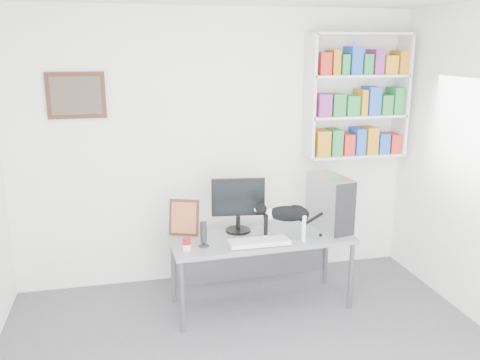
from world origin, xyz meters
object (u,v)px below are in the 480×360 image
(speaker, at_px, (203,234))
(bookshelf, at_px, (357,96))
(soup_can, at_px, (187,244))
(desk, at_px, (261,271))
(pc_tower, at_px, (330,202))
(cat, at_px, (286,222))
(keyboard, at_px, (259,242))
(leaning_print, at_px, (184,217))
(monitor, at_px, (238,205))

(speaker, bearing_deg, bookshelf, 28.50)
(soup_can, bearing_deg, desk, 13.61)
(pc_tower, relative_size, cat, 0.94)
(keyboard, relative_size, leaning_print, 1.57)
(cat, bearing_deg, monitor, 156.45)
(speaker, bearing_deg, cat, 3.90)
(bookshelf, bearing_deg, leaning_print, -167.78)
(keyboard, bearing_deg, cat, 8.51)
(bookshelf, bearing_deg, soup_can, -157.19)
(desk, height_order, keyboard, keyboard)
(soup_can, distance_m, cat, 0.89)
(bookshelf, relative_size, leaning_print, 3.71)
(desk, height_order, soup_can, soup_can)
(bookshelf, xyz_separation_m, desk, (-1.14, -0.61, -1.51))
(bookshelf, height_order, speaker, bookshelf)
(desk, relative_size, pc_tower, 3.23)
(pc_tower, xyz_separation_m, soup_can, (-1.37, -0.24, -0.20))
(keyboard, relative_size, soup_can, 5.05)
(bookshelf, xyz_separation_m, monitor, (-1.32, -0.43, -0.91))
(pc_tower, distance_m, soup_can, 1.40)
(bookshelf, distance_m, keyboard, 1.84)
(desk, xyz_separation_m, monitor, (-0.18, 0.17, 0.60))
(desk, xyz_separation_m, leaning_print, (-0.67, 0.21, 0.51))
(bookshelf, distance_m, pc_tower, 1.17)
(leaning_print, bearing_deg, soup_can, -73.27)
(monitor, bearing_deg, soup_can, -139.55)
(cat, bearing_deg, speaker, -165.00)
(monitor, distance_m, pc_tower, 0.86)
(leaning_print, bearing_deg, desk, 2.95)
(speaker, relative_size, cat, 0.43)
(leaning_print, relative_size, soup_can, 3.22)
(bookshelf, height_order, cat, bookshelf)
(keyboard, bearing_deg, speaker, 172.57)
(leaning_print, bearing_deg, keyboard, -12.06)
(pc_tower, bearing_deg, bookshelf, 38.81)
(keyboard, distance_m, leaning_print, 0.73)
(speaker, xyz_separation_m, leaning_print, (-0.12, 0.33, 0.05))
(leaning_print, bearing_deg, cat, -1.31)
(bookshelf, distance_m, speaker, 2.12)
(bookshelf, xyz_separation_m, speaker, (-1.69, -0.72, -1.06))
(leaning_print, height_order, soup_can, leaning_print)
(desk, bearing_deg, leaning_print, 160.15)
(desk, height_order, pc_tower, pc_tower)
(bookshelf, bearing_deg, monitor, -161.90)
(desk, height_order, monitor, monitor)
(desk, relative_size, monitor, 3.15)
(keyboard, relative_size, speaker, 2.30)
(leaning_print, bearing_deg, monitor, 16.11)
(keyboard, distance_m, pc_tower, 0.81)
(bookshelf, xyz_separation_m, keyboard, (-1.21, -0.78, -1.15))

